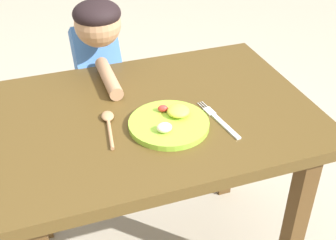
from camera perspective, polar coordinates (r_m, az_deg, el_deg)
The scene contains 5 objects.
dining_table at distance 1.56m, azimuth -1.69°, elevation -2.28°, with size 1.07×0.76×0.75m.
plate at distance 1.41m, azimuth 0.21°, elevation -0.34°, with size 0.26×0.26×0.05m.
fork at distance 1.45m, azimuth 6.58°, elevation -0.04°, with size 0.05×0.24×0.01m.
spoon at distance 1.44m, azimuth -7.63°, elevation -0.22°, with size 0.05×0.20×0.02m.
person at distance 1.94m, azimuth -8.63°, elevation 3.26°, with size 0.19×0.48×1.03m.
Camera 1 is at (-0.37, -1.19, 1.58)m, focal length 47.64 mm.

